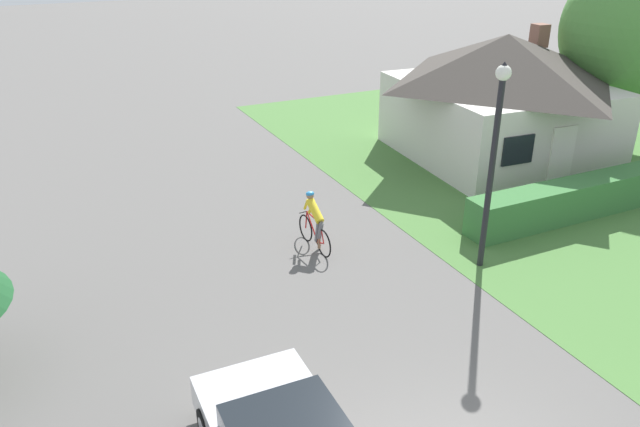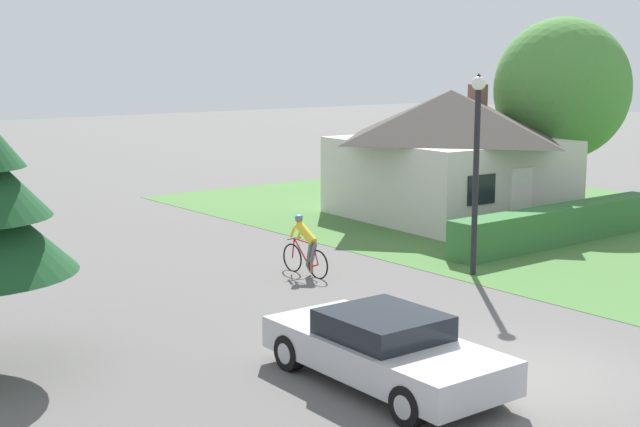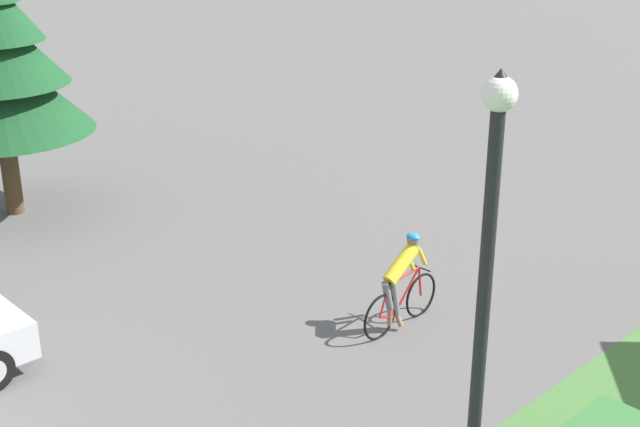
% 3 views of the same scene
% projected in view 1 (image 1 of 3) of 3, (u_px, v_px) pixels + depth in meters
% --- Properties ---
extents(cottage_house, '(7.10, 7.39, 4.44)m').
position_uv_depth(cottage_house, '(501.00, 95.00, 21.75)').
color(cottage_house, beige).
rests_on(cottage_house, ground).
extents(hedge_row, '(8.61, 0.90, 1.08)m').
position_uv_depth(hedge_row, '(594.00, 195.00, 17.99)').
color(hedge_row, '#387038').
rests_on(hedge_row, ground).
extents(cyclist, '(0.44, 1.74, 1.51)m').
position_uv_depth(cyclist, '(315.00, 223.00, 15.88)').
color(cyclist, black).
rests_on(cyclist, ground).
extents(street_lamp, '(0.35, 0.35, 4.97)m').
position_uv_depth(street_lamp, '(495.00, 145.00, 14.06)').
color(street_lamp, black).
rests_on(street_lamp, ground).
extents(deciduous_tree_right, '(4.84, 4.84, 6.80)m').
position_uv_depth(deciduous_tree_right, '(631.00, 30.00, 22.02)').
color(deciduous_tree_right, '#4C3823').
rests_on(deciduous_tree_right, ground).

